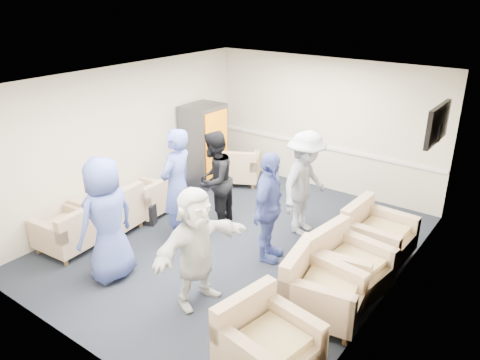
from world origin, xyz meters
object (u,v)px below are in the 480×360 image
Objects in this scene: armchair_right_near at (264,343)px; vending_machine at (204,145)px; armchair_right_far at (375,236)px; person_front_left at (107,220)px; armchair_corner at (239,168)px; person_back_right at (305,184)px; armchair_left_mid at (111,213)px; armchair_right_midnear at (321,290)px; armchair_right_midfar at (345,268)px; person_mid_right at (269,208)px; armchair_left_near at (69,233)px; armchair_left_far at (148,200)px; person_back_left at (214,180)px; person_mid_left at (177,186)px; person_front_right at (196,247)px.

vending_machine is (-4.00, 3.71, 0.50)m from armchair_right_near.
armchair_right_far is 0.52× the size of person_front_left.
person_back_right reaches higher than armchair_corner.
armchair_right_midnear is at bearing 85.78° from armchair_left_mid.
person_mid_right is at bearing 93.42° from armchair_right_midfar.
person_mid_right reaches higher than armchair_right_near.
armchair_left_mid is 3.35m from person_back_right.
armchair_corner is at bearing 165.24° from armchair_left_mid.
person_front_left is at bearing 95.58° from armchair_right_near.
armchair_left_near is at bearing -7.91° from armchair_left_mid.
armchair_left_far is 2.92m from person_back_right.
person_back_right is (-1.29, 0.06, 0.53)m from armchair_right_far.
armchair_left_near is 4.30m from armchair_right_midfar.
armchair_right_midfar is at bearing -177.56° from armchair_right_far.
person_back_right is (1.38, 0.71, 0.04)m from person_back_left.
person_mid_left is 1.06× the size of person_back_right.
armchair_corner is 0.66× the size of person_back_left.
armchair_left_mid is 0.93× the size of armchair_right_midfar.
armchair_left_near is 0.77× the size of armchair_corner.
person_front_right is at bearing 56.07° from armchair_left_far.
vending_machine is at bearing -156.59° from person_mid_left.
person_back_left is at bearing 104.75° from armchair_left_far.
armchair_corner is at bearing 165.17° from armchair_left_far.
person_back_left is at bearing 86.22° from armchair_corner.
armchair_right_near is (3.88, -1.09, -0.00)m from armchair_left_mid.
armchair_left_far is 0.45× the size of person_back_right.
person_front_left is at bearing 151.10° from person_back_right.
person_back_right is at bearing 103.24° from person_back_left.
armchair_left_mid is at bearing -128.13° from person_front_left.
armchair_right_near is 1.09× the size of armchair_right_far.
person_back_left is 2.18m from person_front_right.
armchair_right_far is (0.08, 2.98, 0.01)m from armchair_right_near.
person_front_left is (-2.86, -1.01, 0.55)m from armchair_right_midnear.
armchair_left_far is at bearing 70.34° from armchair_right_midnear.
armchair_right_far is 1.40m from person_back_right.
armchair_right_midfar is (0.08, 1.87, 0.02)m from armchair_right_near.
vending_machine is at bearing 47.20° from person_front_right.
vending_machine is at bearing 82.02° from armchair_right_far.
person_front_left is 1.06× the size of person_mid_right.
armchair_right_near is at bearing -42.89° from vending_machine.
person_mid_left is at bearing 108.65° from armchair_left_mid.
vending_machine is (-0.08, 3.44, 0.54)m from armchair_left_near.
person_front_right is at bearing 90.85° from armchair_corner.
vending_machine is (-0.15, 1.80, 0.56)m from armchair_left_far.
armchair_right_midfar reaches higher than armchair_corner.
armchair_right_midnear reaches higher than armchair_corner.
armchair_left_far is 3.93m from armchair_right_midfar.
armchair_left_near is 0.53× the size of person_front_right.
person_front_left is 2.14m from person_back_left.
armchair_left_mid is 3.09m from armchair_corner.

